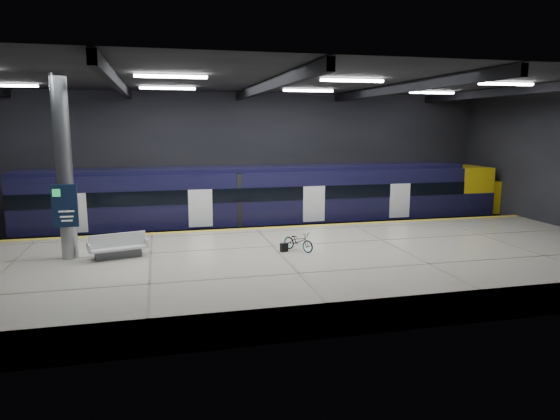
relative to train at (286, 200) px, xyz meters
name	(u,v)px	position (x,y,z in m)	size (l,w,h in m)	color
ground	(268,265)	(-2.19, -5.50, -2.06)	(30.00, 30.00, 0.00)	black
room_shell	(268,135)	(-2.20, -5.49, 3.66)	(30.10, 16.10, 8.05)	black
platform	(282,269)	(-2.19, -8.00, -1.51)	(30.00, 11.00, 1.10)	beige
safety_strip	(256,228)	(-2.19, -2.75, -0.95)	(30.00, 0.40, 0.01)	gold
rails	(247,237)	(-2.19, 0.00, -1.98)	(30.00, 1.52, 0.16)	gray
train	(286,200)	(0.00, 0.00, 0.00)	(29.40, 2.84, 3.79)	black
bench	(118,249)	(-8.41, -6.87, -0.62)	(2.33, 1.39, 0.96)	#595B60
bicycle	(298,241)	(-1.36, -7.49, -0.56)	(0.52, 1.50, 0.79)	#99999E
pannier_bag	(284,247)	(-1.96, -7.49, -0.78)	(0.30, 0.18, 0.35)	black
info_column	(64,171)	(-10.19, -6.52, 2.40)	(0.90, 0.78, 6.90)	#9EA0A5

